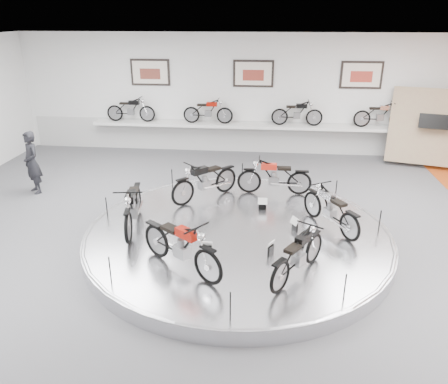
# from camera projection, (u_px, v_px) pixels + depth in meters

# --- Properties ---
(floor) EXTENTS (16.00, 16.00, 0.00)m
(floor) POSITION_uv_depth(u_px,v_px,m) (236.00, 249.00, 9.08)
(floor) COLOR #4C4C4E
(floor) RESTS_ON ground
(ceiling) EXTENTS (16.00, 16.00, 0.00)m
(ceiling) POSITION_uv_depth(u_px,v_px,m) (239.00, 47.00, 7.56)
(ceiling) COLOR white
(ceiling) RESTS_ON wall_back
(wall_back) EXTENTS (16.00, 0.00, 16.00)m
(wall_back) POSITION_uv_depth(u_px,v_px,m) (253.00, 95.00, 14.76)
(wall_back) COLOR white
(wall_back) RESTS_ON floor
(dado_band) EXTENTS (15.68, 0.04, 1.10)m
(dado_band) POSITION_uv_depth(u_px,v_px,m) (252.00, 137.00, 15.29)
(dado_band) COLOR #BCBCBA
(dado_band) RESTS_ON floor
(display_platform) EXTENTS (6.40, 6.40, 0.30)m
(display_platform) POSITION_uv_depth(u_px,v_px,m) (237.00, 236.00, 9.29)
(display_platform) COLOR silver
(display_platform) RESTS_ON floor
(platform_rim) EXTENTS (6.40, 6.40, 0.10)m
(platform_rim) POSITION_uv_depth(u_px,v_px,m) (238.00, 231.00, 9.25)
(platform_rim) COLOR #B2B2BA
(platform_rim) RESTS_ON display_platform
(shelf) EXTENTS (11.00, 0.55, 0.10)m
(shelf) POSITION_uv_depth(u_px,v_px,m) (252.00, 126.00, 14.86)
(shelf) COLOR silver
(shelf) RESTS_ON wall_back
(poster_left) EXTENTS (1.35, 0.06, 0.88)m
(poster_left) POSITION_uv_depth(u_px,v_px,m) (150.00, 72.00, 14.79)
(poster_left) COLOR #F1E3D0
(poster_left) RESTS_ON wall_back
(poster_center) EXTENTS (1.35, 0.06, 0.88)m
(poster_center) POSITION_uv_depth(u_px,v_px,m) (253.00, 74.00, 14.46)
(poster_center) COLOR #F1E3D0
(poster_center) RESTS_ON wall_back
(poster_right) EXTENTS (1.35, 0.06, 0.88)m
(poster_right) POSITION_uv_depth(u_px,v_px,m) (361.00, 75.00, 14.12)
(poster_right) COLOR #F1E3D0
(poster_right) RESTS_ON wall_back
(display_panel) EXTENTS (2.56, 1.52, 2.30)m
(display_panel) POSITION_uv_depth(u_px,v_px,m) (430.00, 127.00, 13.68)
(display_panel) COLOR #8F6E59
(display_panel) RESTS_ON floor
(shelf_bike_a) EXTENTS (1.22, 0.43, 0.73)m
(shelf_bike_a) POSITION_uv_depth(u_px,v_px,m) (131.00, 111.00, 15.11)
(shelf_bike_a) COLOR black
(shelf_bike_a) RESTS_ON shelf
(shelf_bike_b) EXTENTS (1.22, 0.43, 0.73)m
(shelf_bike_b) POSITION_uv_depth(u_px,v_px,m) (208.00, 113.00, 14.85)
(shelf_bike_b) COLOR #921005
(shelf_bike_b) RESTS_ON shelf
(shelf_bike_c) EXTENTS (1.22, 0.43, 0.73)m
(shelf_bike_c) POSITION_uv_depth(u_px,v_px,m) (297.00, 115.00, 14.56)
(shelf_bike_c) COLOR black
(shelf_bike_c) RESTS_ON shelf
(shelf_bike_d) EXTENTS (1.22, 0.43, 0.73)m
(shelf_bike_d) POSITION_uv_depth(u_px,v_px,m) (380.00, 117.00, 14.30)
(shelf_bike_d) COLOR #AFAFB4
(shelf_bike_d) RESTS_ON shelf
(bike_a) EXTENTS (1.28, 1.61, 0.91)m
(bike_a) POSITION_uv_depth(u_px,v_px,m) (331.00, 208.00, 9.15)
(bike_a) COLOR #AFAFB4
(bike_a) RESTS_ON display_platform
(bike_b) EXTENTS (1.58, 0.57, 0.93)m
(bike_b) POSITION_uv_depth(u_px,v_px,m) (274.00, 176.00, 10.92)
(bike_b) COLOR red
(bike_b) RESTS_ON display_platform
(bike_c) EXTENTS (1.58, 1.60, 0.98)m
(bike_c) POSITION_uv_depth(u_px,v_px,m) (205.00, 180.00, 10.62)
(bike_c) COLOR black
(bike_c) RESTS_ON display_platform
(bike_d) EXTENTS (0.85, 1.77, 1.00)m
(bike_d) POSITION_uv_depth(u_px,v_px,m) (133.00, 206.00, 9.16)
(bike_d) COLOR black
(bike_d) RESTS_ON display_platform
(bike_e) EXTENTS (1.70, 1.47, 0.99)m
(bike_e) POSITION_uv_depth(u_px,v_px,m) (181.00, 245.00, 7.63)
(bike_e) COLOR #921005
(bike_e) RESTS_ON display_platform
(bike_f) EXTENTS (1.23, 1.54, 0.87)m
(bike_f) POSITION_uv_depth(u_px,v_px,m) (298.00, 254.00, 7.44)
(bike_f) COLOR black
(bike_f) RESTS_ON display_platform
(visitor) EXTENTS (0.73, 0.71, 1.70)m
(visitor) POSITION_uv_depth(u_px,v_px,m) (32.00, 163.00, 11.67)
(visitor) COLOR black
(visitor) RESTS_ON floor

